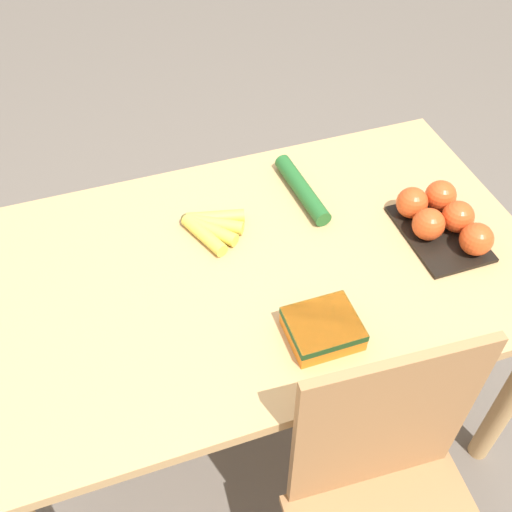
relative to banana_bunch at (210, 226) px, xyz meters
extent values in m
plane|color=#665B51|center=(-0.07, 0.14, -0.76)|extent=(12.00, 12.00, 0.00)
cube|color=tan|center=(-0.07, 0.14, -0.03)|extent=(1.37, 0.82, 0.03)
cylinder|color=tan|center=(-0.70, -0.20, -0.40)|extent=(0.06, 0.06, 0.71)
cylinder|color=tan|center=(0.55, -0.20, -0.40)|extent=(0.06, 0.06, 0.71)
cube|color=#A87547|center=(-0.19, 0.60, -0.07)|extent=(0.39, 0.04, 0.49)
cylinder|color=#A87547|center=(-0.37, 0.63, -0.55)|extent=(0.04, 0.04, 0.43)
sphere|color=brown|center=(0.05, -0.04, 0.00)|extent=(0.03, 0.03, 0.03)
cylinder|color=#DBCC47|center=(0.02, 0.03, 0.00)|extent=(0.09, 0.15, 0.03)
cylinder|color=#DBCC47|center=(0.00, 0.01, 0.00)|extent=(0.12, 0.13, 0.03)
cylinder|color=#DBCC47|center=(-0.01, 0.00, 0.00)|extent=(0.14, 0.11, 0.03)
cylinder|color=#DBCC47|center=(-0.02, -0.03, 0.00)|extent=(0.15, 0.07, 0.03)
cube|color=black|center=(-0.54, 0.20, -0.01)|extent=(0.17, 0.26, 0.01)
sphere|color=#DB4C1E|center=(-0.58, 0.12, 0.03)|extent=(0.08, 0.08, 0.08)
sphere|color=#DB4C1E|center=(-0.50, 0.12, 0.03)|extent=(0.08, 0.08, 0.08)
sphere|color=#DB4C1E|center=(-0.58, 0.20, 0.03)|extent=(0.08, 0.08, 0.08)
sphere|color=#DB4C1E|center=(-0.50, 0.20, 0.03)|extent=(0.08, 0.08, 0.08)
sphere|color=#DB4C1E|center=(-0.58, 0.28, 0.03)|extent=(0.08, 0.08, 0.08)
cube|color=orange|center=(-0.14, 0.39, 0.01)|extent=(0.15, 0.13, 0.05)
cube|color=#19471E|center=(-0.14, 0.39, 0.02)|extent=(0.15, 0.13, 0.02)
cylinder|color=#236028|center=(-0.27, -0.05, 0.00)|extent=(0.06, 0.26, 0.04)
camera|label=1|loc=(0.24, 1.05, 1.05)|focal=42.00mm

